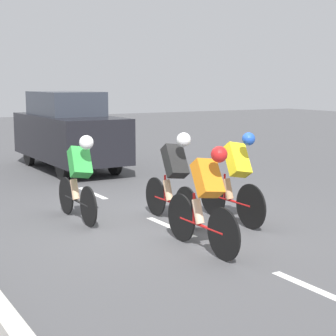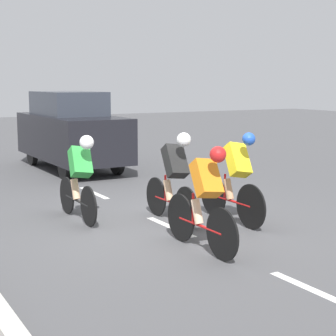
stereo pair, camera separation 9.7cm
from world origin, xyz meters
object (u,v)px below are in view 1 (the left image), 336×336
at_px(cyclist_black, 174,175).
at_px(cyclist_orange, 206,197).
at_px(cyclist_green, 79,175).
at_px(cyclist_yellow, 235,176).

relative_size(cyclist_black, cyclist_orange, 0.96).
bearing_deg(cyclist_green, cyclist_orange, 108.67).
distance_m(cyclist_black, cyclist_orange, 1.65).
distance_m(cyclist_black, cyclist_green, 1.55).
distance_m(cyclist_black, cyclist_yellow, 0.99).
distance_m(cyclist_yellow, cyclist_green, 2.55).
relative_size(cyclist_yellow, cyclist_green, 1.05).
bearing_deg(cyclist_black, cyclist_green, -34.02).
height_order(cyclist_yellow, cyclist_orange, cyclist_yellow).
bearing_deg(cyclist_green, cyclist_black, 145.98).
distance_m(cyclist_orange, cyclist_green, 2.60).
relative_size(cyclist_yellow, cyclist_orange, 1.01).
distance_m(cyclist_yellow, cyclist_orange, 1.69).
xyz_separation_m(cyclist_yellow, cyclist_orange, (1.30, 1.07, -0.01)).
xyz_separation_m(cyclist_black, cyclist_yellow, (-0.85, 0.52, -0.02)).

